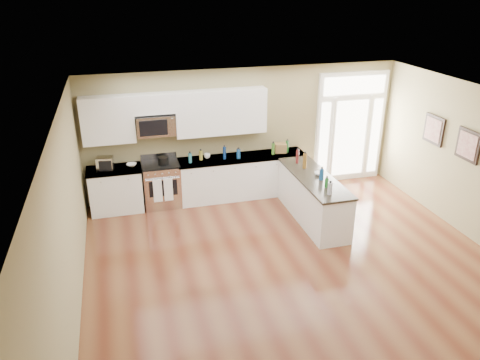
% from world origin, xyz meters
% --- Properties ---
extents(ground, '(8.00, 8.00, 0.00)m').
position_xyz_m(ground, '(0.00, 0.00, 0.00)').
color(ground, '#582918').
extents(room_shell, '(8.00, 8.00, 8.00)m').
position_xyz_m(room_shell, '(0.00, 0.00, 1.71)').
color(room_shell, '#90865B').
rests_on(room_shell, ground).
extents(back_cabinet_left, '(1.10, 0.66, 0.94)m').
position_xyz_m(back_cabinet_left, '(-2.87, 3.69, 0.44)').
color(back_cabinet_left, white).
rests_on(back_cabinet_left, ground).
extents(back_cabinet_right, '(2.85, 0.66, 0.94)m').
position_xyz_m(back_cabinet_right, '(-0.16, 3.69, 0.44)').
color(back_cabinet_right, white).
rests_on(back_cabinet_right, ground).
extents(peninsula_cabinet, '(0.69, 2.32, 0.94)m').
position_xyz_m(peninsula_cabinet, '(0.93, 2.24, 0.43)').
color(peninsula_cabinet, white).
rests_on(peninsula_cabinet, ground).
extents(upper_cabinet_left, '(1.04, 0.33, 0.95)m').
position_xyz_m(upper_cabinet_left, '(-2.88, 3.83, 1.93)').
color(upper_cabinet_left, white).
rests_on(upper_cabinet_left, room_shell).
extents(upper_cabinet_right, '(1.94, 0.33, 0.95)m').
position_xyz_m(upper_cabinet_right, '(-0.57, 3.83, 1.93)').
color(upper_cabinet_right, white).
rests_on(upper_cabinet_right, room_shell).
extents(upper_cabinet_short, '(0.82, 0.33, 0.40)m').
position_xyz_m(upper_cabinet_short, '(-1.95, 3.83, 2.20)').
color(upper_cabinet_short, white).
rests_on(upper_cabinet_short, room_shell).
extents(microwave, '(0.78, 0.41, 0.42)m').
position_xyz_m(microwave, '(-1.95, 3.80, 1.76)').
color(microwave, silver).
rests_on(microwave, room_shell).
extents(entry_door, '(1.70, 0.10, 2.60)m').
position_xyz_m(entry_door, '(2.55, 3.95, 1.30)').
color(entry_door, white).
rests_on(entry_door, ground).
extents(wall_art_near, '(0.05, 0.58, 0.58)m').
position_xyz_m(wall_art_near, '(3.47, 2.20, 1.70)').
color(wall_art_near, black).
rests_on(wall_art_near, room_shell).
extents(wall_art_far, '(0.05, 0.58, 0.58)m').
position_xyz_m(wall_art_far, '(3.47, 1.20, 1.70)').
color(wall_art_far, black).
rests_on(wall_art_far, room_shell).
extents(kitchen_range, '(0.77, 0.68, 1.08)m').
position_xyz_m(kitchen_range, '(-1.92, 3.69, 0.48)').
color(kitchen_range, silver).
rests_on(kitchen_range, ground).
extents(stockpot, '(0.29, 0.29, 0.17)m').
position_xyz_m(stockpot, '(-1.86, 3.65, 1.04)').
color(stockpot, black).
rests_on(stockpot, kitchen_range).
extents(toaster_oven, '(0.36, 0.30, 0.27)m').
position_xyz_m(toaster_oven, '(-3.02, 3.66, 1.08)').
color(toaster_oven, silver).
rests_on(toaster_oven, back_cabinet_left).
extents(cardboard_box, '(0.29, 0.23, 0.21)m').
position_xyz_m(cardboard_box, '(0.75, 3.72, 1.04)').
color(cardboard_box, brown).
rests_on(cardboard_box, back_cabinet_right).
extents(bowl_left, '(0.23, 0.23, 0.05)m').
position_xyz_m(bowl_left, '(-2.50, 3.75, 0.96)').
color(bowl_left, white).
rests_on(bowl_left, back_cabinet_left).
extents(bowl_peninsula, '(0.24, 0.24, 0.06)m').
position_xyz_m(bowl_peninsula, '(1.05, 2.27, 0.97)').
color(bowl_peninsula, white).
rests_on(bowl_peninsula, peninsula_cabinet).
extents(cup_counter, '(0.17, 0.17, 0.10)m').
position_xyz_m(cup_counter, '(-0.90, 3.78, 0.99)').
color(cup_counter, white).
rests_on(cup_counter, back_cabinet_right).
extents(counter_bottles, '(2.36, 2.40, 0.31)m').
position_xyz_m(counter_bottles, '(0.33, 2.93, 1.06)').
color(counter_bottles, '#19591E').
rests_on(counter_bottles, back_cabinet_right).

